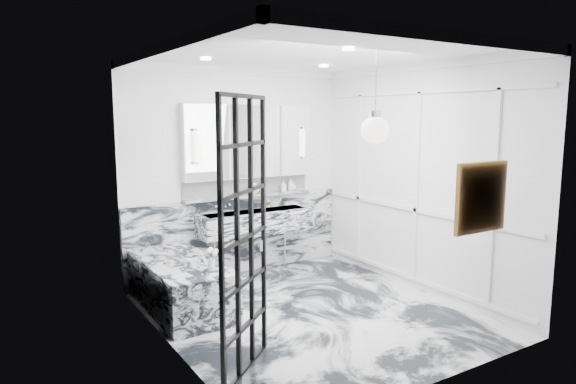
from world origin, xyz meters
TOP-DOWN VIEW (x-y plane):
  - floor at (0.00, 0.00)m, footprint 3.60×3.60m
  - ceiling at (0.00, 0.00)m, footprint 3.60×3.60m
  - wall_back at (0.00, 1.80)m, footprint 3.60×0.00m
  - wall_front at (0.00, -1.80)m, footprint 3.60×0.00m
  - wall_left at (-1.60, 0.00)m, footprint 0.00×3.60m
  - wall_right at (1.60, 0.00)m, footprint 0.00×3.60m
  - marble_clad_back at (0.00, 1.78)m, footprint 3.18×0.05m
  - marble_clad_left at (-1.59, 0.00)m, footprint 0.02×3.56m
  - panel_molding at (1.58, 0.00)m, footprint 0.03×3.40m
  - soap_bottle_a at (0.81, 1.71)m, footprint 0.09×0.09m
  - soap_bottle_b at (0.69, 1.71)m, footprint 0.09×0.09m
  - soap_bottle_c at (0.84, 1.71)m, footprint 0.15×0.15m
  - face_pot at (0.22, 1.71)m, footprint 0.16×0.16m
  - amber_bottle at (0.31, 1.71)m, footprint 0.04×0.04m
  - flower_vase at (-1.01, 0.37)m, footprint 0.08×0.08m
  - crittall_door at (-1.20, -0.77)m, footprint 0.70×0.59m
  - artwork at (0.51, -1.76)m, footprint 0.50×0.05m
  - pendant_light at (-0.05, -1.05)m, footprint 0.25×0.25m
  - trough_sink at (0.15, 1.55)m, footprint 1.60×0.45m
  - ledge at (0.15, 1.72)m, footprint 1.90×0.14m
  - subway_tile at (0.15, 1.78)m, footprint 1.90×0.03m
  - mirror_cabinet at (0.15, 1.73)m, footprint 1.90×0.16m
  - sconce_left at (-0.67, 1.63)m, footprint 0.07×0.07m
  - sconce_right at (0.97, 1.63)m, footprint 0.07×0.07m
  - bathtub at (-1.18, 0.90)m, footprint 0.75×1.65m

SIDE VIEW (x-z plane):
  - floor at x=0.00m, z-range 0.00..0.00m
  - bathtub at x=-1.18m, z-range 0.00..0.55m
  - marble_clad_back at x=0.00m, z-range 0.00..1.05m
  - flower_vase at x=-1.01m, z-range 0.55..0.67m
  - trough_sink at x=0.15m, z-range 0.58..0.88m
  - ledge at x=0.15m, z-range 1.05..1.09m
  - amber_bottle at x=0.31m, z-range 1.09..1.19m
  - soap_bottle_c at x=0.84m, z-range 1.09..1.23m
  - crittall_door at x=-1.20m, z-range 0.00..2.32m
  - face_pot at x=0.22m, z-range 1.09..1.24m
  - soap_bottle_b at x=0.69m, z-range 1.09..1.25m
  - soap_bottle_a at x=0.81m, z-range 1.09..1.27m
  - subway_tile at x=0.15m, z-range 1.09..1.32m
  - panel_molding at x=1.58m, z-range 0.15..2.45m
  - marble_clad_left at x=-1.59m, z-range 0.00..2.68m
  - wall_back at x=0.00m, z-range -0.40..3.20m
  - wall_front at x=0.00m, z-range -0.40..3.20m
  - wall_left at x=-1.60m, z-range -0.40..3.20m
  - wall_right at x=1.60m, z-range -0.40..3.20m
  - artwork at x=0.51m, z-range 1.24..1.74m
  - sconce_left at x=-0.67m, z-range 1.58..1.98m
  - sconce_right at x=0.97m, z-range 1.58..1.98m
  - mirror_cabinet at x=0.15m, z-range 1.32..2.32m
  - pendant_light at x=-0.05m, z-range 1.92..2.16m
  - ceiling at x=0.00m, z-range 2.80..2.80m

